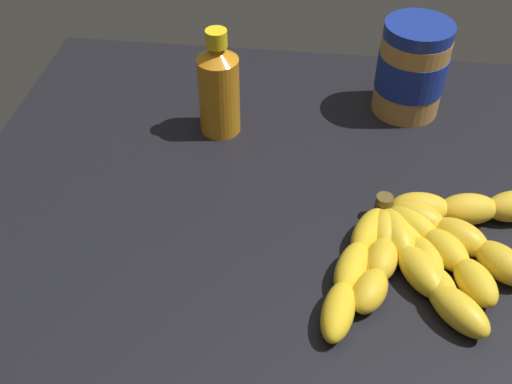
{
  "coord_description": "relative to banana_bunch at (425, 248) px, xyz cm",
  "views": [
    {
      "loc": [
        -47.4,
        -5.4,
        51.78
      ],
      "look_at": [
        1.39,
        0.5,
        5.99
      ],
      "focal_mm": 42.73,
      "sensor_mm": 36.0,
      "label": 1
    }
  ],
  "objects": [
    {
      "name": "ground_plane",
      "position": [
        0.78,
        18.44,
        -3.4
      ],
      "size": [
        85.15,
        76.31,
        3.33
      ],
      "primitive_type": "cube",
      "color": "black"
    },
    {
      "name": "honey_bottle",
      "position": [
        20.97,
        26.21,
        5.04
      ],
      "size": [
        5.56,
        5.56,
        15.14
      ],
      "color": "orange",
      "rests_on": "ground_plane"
    },
    {
      "name": "peanut_butter_jar",
      "position": [
        29.0,
        0.37,
        4.88
      ],
      "size": [
        9.67,
        9.67,
        13.46
      ],
      "color": "#BF8442",
      "rests_on": "ground_plane"
    },
    {
      "name": "banana_bunch",
      "position": [
        0.0,
        0.0,
        0.0
      ],
      "size": [
        24.04,
        26.28,
        3.74
      ],
      "color": "yellow",
      "rests_on": "ground_plane"
    }
  ]
}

